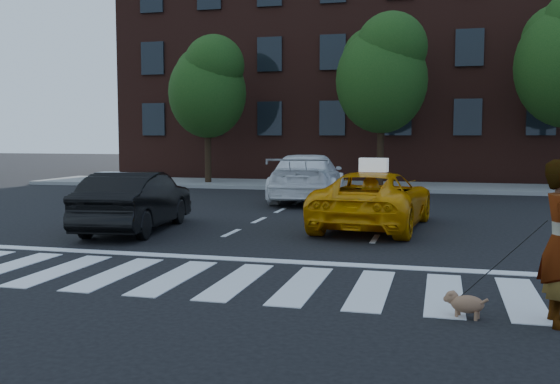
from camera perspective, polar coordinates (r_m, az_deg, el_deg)
name	(u,v)px	position (r m, az deg, el deg)	size (l,w,h in m)	color
ground	(237,281)	(9.42, -3.98, -8.16)	(120.00, 120.00, 0.00)	black
crosswalk	(237,281)	(9.42, -3.98, -8.13)	(13.00, 2.40, 0.01)	silver
stop_line	(266,260)	(10.92, -1.30, -6.28)	(12.00, 0.30, 0.01)	silver
sidewalk_far	(369,186)	(26.44, 8.13, 0.54)	(30.00, 4.00, 0.15)	slate
building	(386,63)	(34.04, 9.70, 11.52)	(26.00, 10.00, 12.00)	#411E17
tree_left	(208,84)	(27.62, -6.60, 9.82)	(3.39, 3.38, 6.50)	black
tree_mid	(382,69)	(25.94, 9.34, 11.00)	(3.69, 3.69, 7.10)	black
taxi	(374,199)	(14.93, 8.60, -0.68)	(2.22, 4.82, 1.34)	orange
black_sedan	(136,201)	(14.65, -13.05, -0.82)	(1.44, 4.14, 1.36)	black
white_suv	(308,178)	(20.88, 2.55, 1.32)	(2.19, 5.39, 1.56)	white
dog	(464,303)	(7.87, 16.48, -9.70)	(0.53, 0.32, 0.31)	olive
taxi_sign	(374,165)	(14.67, 8.57, 2.47)	(0.65, 0.28, 0.32)	white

